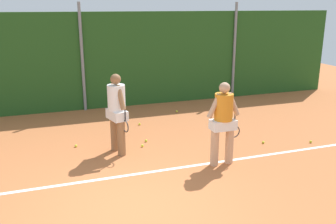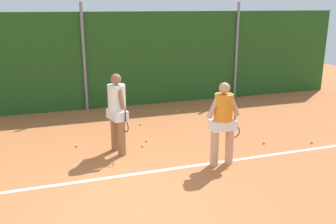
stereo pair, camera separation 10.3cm
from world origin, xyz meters
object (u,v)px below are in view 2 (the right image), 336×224
Objects in this scene: tennis_ball_3 at (264,143)px; tennis_ball_6 at (141,124)px; tennis_ball_0 at (143,146)px; tennis_ball_2 at (178,111)px; player_foreground_near at (223,120)px; tennis_ball_9 at (77,145)px; tennis_ball_1 at (312,142)px; tennis_ball_7 at (147,141)px; player_midcourt at (117,109)px.

tennis_ball_6 is (-2.62, 2.48, 0.00)m from tennis_ball_3.
tennis_ball_6 is (0.38, 1.71, 0.00)m from tennis_ball_0.
tennis_ball_2 and tennis_ball_6 have the same top height.
tennis_ball_2 is at bearing 83.17° from player_foreground_near.
player_foreground_near is at bearing -72.41° from tennis_ball_6.
tennis_ball_3 is at bearing -15.86° from tennis_ball_9.
player_foreground_near is at bearing -96.49° from tennis_ball_2.
tennis_ball_0 and tennis_ball_2 have the same top height.
tennis_ball_2 is at bearing 121.37° from tennis_ball_1.
tennis_ball_3 is at bearing -43.40° from tennis_ball_6.
tennis_ball_0 is 1.00× the size of tennis_ball_1.
tennis_ball_0 is 1.00× the size of tennis_ball_3.
player_foreground_near is 28.11× the size of tennis_ball_9.
tennis_ball_6 is (-1.03, 3.26, -1.01)m from player_foreground_near.
tennis_ball_1 is (2.77, 0.42, -1.01)m from player_foreground_near.
tennis_ball_2 is 1.00× the size of tennis_ball_9.
tennis_ball_0 and tennis_ball_6 have the same top height.
tennis_ball_2 is (1.89, 2.63, 0.00)m from tennis_ball_0.
player_foreground_near is 3.57m from tennis_ball_6.
tennis_ball_1 is at bearing -16.96° from tennis_ball_3.
tennis_ball_3 is 1.00× the size of tennis_ball_9.
player_midcourt is at bearing -150.07° from tennis_ball_7.
tennis_ball_7 is (-2.81, 1.08, 0.00)m from tennis_ball_3.
tennis_ball_6 is at bearing 143.26° from tennis_ball_1.
player_foreground_near reaches higher than tennis_ball_7.
tennis_ball_0 is at bearing -125.67° from tennis_ball_2.
tennis_ball_6 is 1.00× the size of tennis_ball_7.
player_midcourt reaches higher than tennis_ball_0.
tennis_ball_7 is (-3.99, 1.44, 0.00)m from tennis_ball_1.
player_foreground_near is 2.48m from player_midcourt.
player_foreground_near reaches higher than tennis_ball_3.
player_midcourt reaches higher than tennis_ball_3.
player_foreground_near is 28.11× the size of tennis_ball_0.
tennis_ball_3 is (1.11, -3.40, 0.00)m from tennis_ball_2.
tennis_ball_3 is at bearing 163.04° from tennis_ball_1.
tennis_ball_1 is 4.40m from tennis_ball_2.
tennis_ball_6 and tennis_ball_9 have the same top height.
tennis_ball_7 is at bearing -7.02° from tennis_ball_9.
tennis_ball_3 and tennis_ball_7 have the same top height.
tennis_ball_0 is at bearing -18.47° from tennis_ball_9.
tennis_ball_0 is 1.00× the size of tennis_ball_2.
tennis_ball_6 is (-1.51, -0.92, 0.00)m from tennis_ball_2.
tennis_ball_1 is 5.99m from tennis_ball_9.
tennis_ball_7 is at bearing 160.15° from tennis_ball_1.
tennis_ball_7 is (-0.19, -1.40, 0.00)m from tennis_ball_6.
tennis_ball_1 is 1.23m from tennis_ball_3.
tennis_ball_9 is at bearing 144.75° from player_foreground_near.
player_midcourt is at bearing -132.11° from tennis_ball_2.
tennis_ball_6 is at bearing 31.18° from tennis_ball_9.
tennis_ball_9 is (-4.57, 1.30, 0.00)m from tennis_ball_3.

